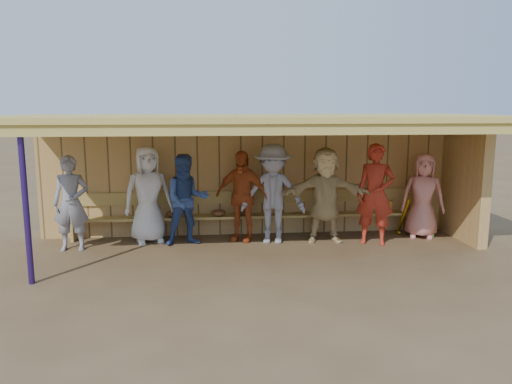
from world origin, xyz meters
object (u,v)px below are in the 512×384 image
(player_b, at_px, (148,195))
(player_c, at_px, (187,200))
(player_e, at_px, (273,194))
(player_a, at_px, (71,203))
(player_d, at_px, (241,196))
(bench, at_px, (252,211))
(player_f, at_px, (325,195))
(player_h, at_px, (423,196))
(player_g, at_px, (375,194))

(player_b, distance_m, player_c, 0.79)
(player_b, height_order, player_e, player_e)
(player_a, distance_m, player_c, 2.12)
(player_b, relative_size, player_d, 1.06)
(player_a, relative_size, player_e, 0.91)
(player_a, xyz_separation_m, bench, (3.43, 0.71, -0.36))
(player_a, height_order, player_c, player_a)
(player_b, distance_m, player_d, 1.82)
(player_b, height_order, player_d, player_b)
(player_d, bearing_deg, player_c, -148.03)
(player_e, xyz_separation_m, player_f, (1.03, -0.05, -0.03))
(player_a, bearing_deg, player_f, 0.76)
(player_b, xyz_separation_m, player_e, (2.42, -0.26, 0.02))
(player_h, bearing_deg, player_c, -160.66)
(player_c, bearing_deg, player_b, 151.31)
(player_c, relative_size, bench, 0.23)
(player_e, bearing_deg, player_b, -174.00)
(player_b, distance_m, player_g, 4.42)
(player_d, bearing_deg, player_g, 10.81)
(player_b, relative_size, player_h, 1.10)
(player_e, distance_m, player_h, 3.08)
(player_g, bearing_deg, player_h, 38.03)
(player_g, height_order, bench, player_g)
(player_c, bearing_deg, player_h, -10.27)
(player_e, bearing_deg, player_g, 4.00)
(player_d, distance_m, player_f, 1.65)
(player_b, relative_size, bench, 0.25)
(player_c, distance_m, player_g, 3.64)
(player_e, bearing_deg, player_f, 9.30)
(player_e, relative_size, bench, 0.26)
(player_d, height_order, bench, player_d)
(player_d, xyz_separation_m, player_h, (3.68, -0.13, -0.04))
(player_c, bearing_deg, player_g, -15.85)
(player_c, height_order, player_e, player_e)
(player_d, height_order, player_g, player_g)
(player_a, height_order, player_f, player_f)
(player_g, bearing_deg, player_e, -168.38)
(player_c, relative_size, player_h, 1.02)
(player_c, height_order, player_d, player_d)
(bench, bearing_deg, player_f, -24.30)
(player_d, xyz_separation_m, player_f, (1.63, -0.27, 0.04))
(player_a, xyz_separation_m, player_b, (1.36, 0.41, 0.07))
(player_a, height_order, player_g, player_g)
(player_h, distance_m, bench, 3.48)
(player_f, bearing_deg, player_g, -11.13)
(player_b, bearing_deg, player_c, -34.61)
(bench, bearing_deg, player_c, -157.53)
(player_g, bearing_deg, player_b, -167.27)
(player_b, xyz_separation_m, player_d, (1.82, -0.05, -0.05))
(player_b, height_order, player_g, player_g)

